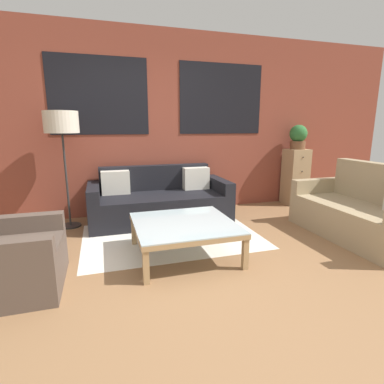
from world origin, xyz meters
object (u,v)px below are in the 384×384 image
(drawer_cabinet, at_px, (295,177))
(potted_plant, at_px, (298,137))
(coffee_table, at_px, (184,226))
(settee_vintage, at_px, (361,213))
(armchair_corner, at_px, (6,259))
(couch_dark, at_px, (160,201))
(floor_lamp, at_px, (62,126))

(drawer_cabinet, bearing_deg, potted_plant, 90.00)
(coffee_table, distance_m, drawer_cabinet, 2.95)
(settee_vintage, height_order, armchair_corner, settee_vintage)
(couch_dark, bearing_deg, armchair_corner, -135.83)
(drawer_cabinet, height_order, potted_plant, potted_plant)
(settee_vintage, bearing_deg, drawer_cabinet, 82.18)
(couch_dark, bearing_deg, settee_vintage, -32.70)
(couch_dark, distance_m, armchair_corner, 2.25)
(coffee_table, relative_size, drawer_cabinet, 1.07)
(settee_vintage, xyz_separation_m, coffee_table, (-2.26, 0.12, 0.02))
(couch_dark, xyz_separation_m, coffee_table, (0.01, -1.34, 0.05))
(armchair_corner, distance_m, drawer_cabinet, 4.50)
(couch_dark, bearing_deg, floor_lamp, 177.57)
(potted_plant, bearing_deg, armchair_corner, -156.32)
(settee_vintage, bearing_deg, couch_dark, 147.30)
(couch_dark, xyz_separation_m, floor_lamp, (-1.26, 0.05, 1.09))
(couch_dark, height_order, floor_lamp, floor_lamp)
(couch_dark, relative_size, drawer_cabinet, 2.05)
(couch_dark, distance_m, settee_vintage, 2.69)
(couch_dark, bearing_deg, coffee_table, -89.73)
(drawer_cabinet, distance_m, potted_plant, 0.71)
(coffee_table, height_order, drawer_cabinet, drawer_cabinet)
(floor_lamp, bearing_deg, coffee_table, -47.64)
(couch_dark, distance_m, coffee_table, 1.34)
(couch_dark, distance_m, potted_plant, 2.67)
(potted_plant, bearing_deg, floor_lamp, -177.25)
(coffee_table, relative_size, floor_lamp, 0.66)
(settee_vintage, distance_m, drawer_cabinet, 1.71)
(armchair_corner, bearing_deg, couch_dark, 44.17)
(armchair_corner, height_order, potted_plant, potted_plant)
(armchair_corner, xyz_separation_m, potted_plant, (4.11, 1.80, 0.92))
(settee_vintage, distance_m, floor_lamp, 3.98)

